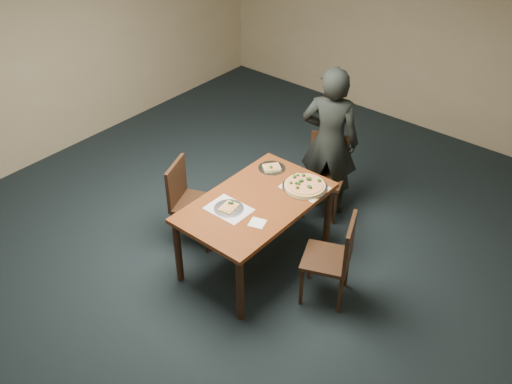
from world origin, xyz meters
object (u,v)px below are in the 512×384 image
Objects in this scene: slice_plate_far at (272,168)px; slice_plate_near at (229,208)px; pizza_pan at (305,185)px; chair_right at (335,255)px; chair_far at (326,170)px; chair_left at (188,198)px; diner at (330,142)px; dining_table at (256,208)px.

slice_plate_near is at bearing -81.46° from slice_plate_far.
pizza_pan reaches higher than slice_plate_far.
chair_right reaches higher than slice_plate_near.
chair_left is (-0.80, -1.35, 0.00)m from chair_far.
diner is (0.79, 1.38, 0.34)m from chair_left.
slice_plate_far is (-0.25, -0.65, 0.25)m from chair_far.
chair_right is 0.53× the size of diner.
chair_left is 2.04× the size of pizza_pan.
chair_left reaches higher than pizza_pan.
chair_far is 3.25× the size of slice_plate_far.
chair_left is 3.25× the size of slice_plate_near.
chair_far is 0.74m from slice_plate_far.
chair_left is 1.67m from chair_right.
diner is at bearing 76.58° from chair_far.
diner is 6.10× the size of slice_plate_near.
pizza_pan is 1.59× the size of slice_plate_near.
chair_far is 1.00× the size of chair_right.
chair_right is at bearing 103.15° from diner.
pizza_pan is (1.00, 0.64, 0.26)m from chair_left.
dining_table is 1.19m from chair_far.
chair_right is at bearing -32.37° from pizza_pan.
chair_left is at bearing -128.13° from slice_plate_far.
dining_table is 0.59m from slice_plate_far.
pizza_pan is (0.23, 0.47, 0.12)m from dining_table.
chair_left is 1.63m from diner.
diner is at bearing 105.62° from pizza_pan.
chair_right reaches higher than dining_table.
chair_left is 1.22m from pizza_pan.
chair_far is 1.57m from chair_left.
chair_right is 0.81m from pizza_pan.
pizza_pan is 0.46m from slice_plate_far.
dining_table is 0.30m from slice_plate_near.
chair_far is 0.53× the size of diner.
chair_far is 1.00× the size of chair_left.
chair_far is at bearing 106.00° from pizza_pan.
chair_left reaches higher than slice_plate_far.
chair_right reaches higher than pizza_pan.
diner is at bearing -165.89° from chair_right.
dining_table is at bearing -108.49° from chair_right.
slice_plate_near is at bearing -94.35° from chair_right.
pizza_pan is at bearing -95.10° from chair_far.
chair_left is at bearing -141.80° from chair_far.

